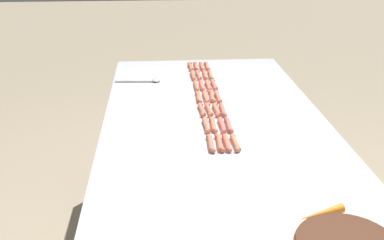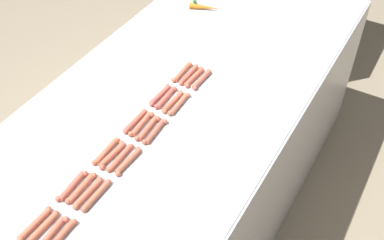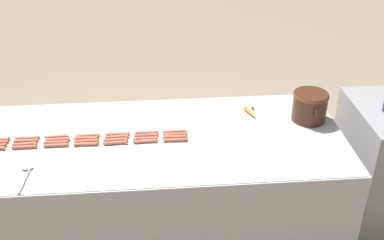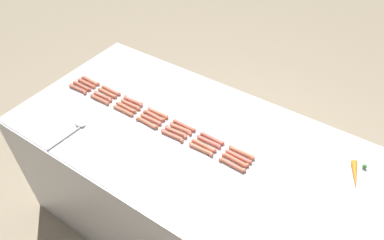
{
  "view_description": "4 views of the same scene",
  "coord_description": "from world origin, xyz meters",
  "px_view_note": "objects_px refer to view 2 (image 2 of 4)",
  "views": [
    {
      "loc": [
        0.27,
        1.91,
        1.79
      ],
      "look_at": [
        0.13,
        0.11,
        1.03
      ],
      "focal_mm": 44.2,
      "sensor_mm": 36.0,
      "label": 1
    },
    {
      "loc": [
        0.87,
        -1.37,
        2.29
      ],
      "look_at": [
        0.15,
        -0.12,
        0.91
      ],
      "focal_mm": 44.67,
      "sensor_mm": 36.0,
      "label": 2
    },
    {
      "loc": [
        2.68,
        -0.0,
        2.62
      ],
      "look_at": [
        -0.11,
        0.24,
        0.98
      ],
      "focal_mm": 45.29,
      "sensor_mm": 36.0,
      "label": 3
    },
    {
      "loc": [
        1.15,
        0.6,
        2.36
      ],
      "look_at": [
        -0.08,
        -0.22,
        0.96
      ],
      "focal_mm": 32.84,
      "sensor_mm": 36.0,
      "label": 4
    }
  ],
  "objects_px": {
    "hot_dog_9": "(81,188)",
    "hot_dog_27": "(202,79)",
    "hot_dog_22": "(60,237)",
    "hot_dog_23": "(96,195)",
    "hot_dog_12": "(166,98)",
    "hot_dog_24": "(128,161)",
    "hot_dog_17": "(120,158)",
    "hot_dog_13": "(189,75)",
    "hot_dog_19": "(173,102)",
    "hot_dog_11": "(141,124)",
    "hot_dog_10": "(112,155)",
    "hot_dog_20": "(194,77)",
    "hot_dog_6": "(182,72)",
    "hot_dog_18": "(148,128)",
    "hot_dog_8": "(42,229)",
    "hot_dog_2": "(72,186)",
    "carrot": "(204,7)",
    "hot_dog_5": "(160,95)",
    "hot_dog_3": "(106,151)",
    "hot_dog_16": "(88,193)",
    "hot_dog_15": "(51,234)",
    "hot_dog_26": "(179,104)",
    "hot_dog_4": "(135,121)",
    "hot_dog_1": "(34,224)"
  },
  "relations": [
    {
      "from": "hot_dog_11",
      "to": "hot_dog_8",
      "type": "bearing_deg",
      "value": -90.23
    },
    {
      "from": "hot_dog_11",
      "to": "hot_dog_20",
      "type": "height_order",
      "value": "same"
    },
    {
      "from": "hot_dog_4",
      "to": "hot_dog_5",
      "type": "bearing_deg",
      "value": 90.42
    },
    {
      "from": "hot_dog_24",
      "to": "hot_dog_12",
      "type": "bearing_deg",
      "value": 100.89
    },
    {
      "from": "hot_dog_17",
      "to": "hot_dog_24",
      "type": "xyz_separation_m",
      "value": [
        0.04,
        0.0,
        0.0
      ]
    },
    {
      "from": "hot_dog_9",
      "to": "hot_dog_17",
      "type": "height_order",
      "value": "same"
    },
    {
      "from": "hot_dog_12",
      "to": "hot_dog_24",
      "type": "xyz_separation_m",
      "value": [
        0.07,
        -0.38,
        0.0
      ]
    },
    {
      "from": "hot_dog_19",
      "to": "hot_dog_13",
      "type": "bearing_deg",
      "value": 100.12
    },
    {
      "from": "hot_dog_5",
      "to": "hot_dog_3",
      "type": "bearing_deg",
      "value": -89.91
    },
    {
      "from": "hot_dog_13",
      "to": "carrot",
      "type": "xyz_separation_m",
      "value": [
        -0.23,
        0.55,
        0.0
      ]
    },
    {
      "from": "hot_dog_2",
      "to": "hot_dog_16",
      "type": "bearing_deg",
      "value": 3.94
    },
    {
      "from": "hot_dog_12",
      "to": "hot_dog_27",
      "type": "height_order",
      "value": "same"
    },
    {
      "from": "hot_dog_11",
      "to": "hot_dog_24",
      "type": "distance_m",
      "value": 0.21
    },
    {
      "from": "hot_dog_11",
      "to": "hot_dog_10",
      "type": "bearing_deg",
      "value": -90.04
    },
    {
      "from": "hot_dog_3",
      "to": "hot_dog_9",
      "type": "relative_size",
      "value": 1.0
    },
    {
      "from": "hot_dog_11",
      "to": "hot_dog_27",
      "type": "xyz_separation_m",
      "value": [
        0.07,
        0.38,
        0.0
      ]
    },
    {
      "from": "hot_dog_17",
      "to": "hot_dog_22",
      "type": "height_order",
      "value": "same"
    },
    {
      "from": "hot_dog_13",
      "to": "hot_dog_19",
      "type": "relative_size",
      "value": 1.0
    },
    {
      "from": "hot_dog_9",
      "to": "hot_dog_13",
      "type": "relative_size",
      "value": 1.0
    },
    {
      "from": "hot_dog_20",
      "to": "hot_dog_27",
      "type": "relative_size",
      "value": 1.0
    },
    {
      "from": "hot_dog_18",
      "to": "hot_dog_26",
      "type": "bearing_deg",
      "value": 80.15
    },
    {
      "from": "hot_dog_13",
      "to": "hot_dog_26",
      "type": "bearing_deg",
      "value": -71.09
    },
    {
      "from": "hot_dog_13",
      "to": "hot_dog_15",
      "type": "bearing_deg",
      "value": -87.94
    },
    {
      "from": "hot_dog_6",
      "to": "carrot",
      "type": "height_order",
      "value": "carrot"
    },
    {
      "from": "hot_dog_23",
      "to": "hot_dog_18",
      "type": "bearing_deg",
      "value": 94.85
    },
    {
      "from": "hot_dog_9",
      "to": "hot_dog_27",
      "type": "xyz_separation_m",
      "value": [
        0.07,
        0.76,
        0.0
      ]
    },
    {
      "from": "hot_dog_15",
      "to": "hot_dog_12",
      "type": "bearing_deg",
      "value": 92.9
    },
    {
      "from": "carrot",
      "to": "hot_dog_2",
      "type": "bearing_deg",
      "value": -81.9
    },
    {
      "from": "hot_dog_3",
      "to": "carrot",
      "type": "distance_m",
      "value": 1.14
    },
    {
      "from": "hot_dog_6",
      "to": "hot_dog_10",
      "type": "height_order",
      "value": "same"
    },
    {
      "from": "hot_dog_22",
      "to": "hot_dog_23",
      "type": "height_order",
      "value": "same"
    },
    {
      "from": "hot_dog_13",
      "to": "hot_dog_11",
      "type": "bearing_deg",
      "value": -90.45
    },
    {
      "from": "hot_dog_2",
      "to": "hot_dog_16",
      "type": "relative_size",
      "value": 1.0
    },
    {
      "from": "hot_dog_9",
      "to": "hot_dog_22",
      "type": "xyz_separation_m",
      "value": [
        0.07,
        -0.2,
        0.0
      ]
    },
    {
      "from": "hot_dog_16",
      "to": "hot_dog_5",
      "type": "bearing_deg",
      "value": 96.8
    },
    {
      "from": "hot_dog_8",
      "to": "hot_dog_6",
      "type": "bearing_deg",
      "value": 91.82
    },
    {
      "from": "hot_dog_12",
      "to": "hot_dog_24",
      "type": "relative_size",
      "value": 1.0
    },
    {
      "from": "hot_dog_5",
      "to": "hot_dog_27",
      "type": "distance_m",
      "value": 0.21
    },
    {
      "from": "hot_dog_13",
      "to": "hot_dog_15",
      "type": "height_order",
      "value": "same"
    },
    {
      "from": "hot_dog_2",
      "to": "carrot",
      "type": "relative_size",
      "value": 0.9
    },
    {
      "from": "hot_dog_9",
      "to": "hot_dog_22",
      "type": "bearing_deg",
      "value": -70.0
    },
    {
      "from": "hot_dog_10",
      "to": "hot_dog_23",
      "type": "bearing_deg",
      "value": -69.39
    },
    {
      "from": "hot_dog_6",
      "to": "hot_dog_8",
      "type": "distance_m",
      "value": 0.96
    },
    {
      "from": "hot_dog_9",
      "to": "hot_dog_23",
      "type": "relative_size",
      "value": 1.0
    },
    {
      "from": "hot_dog_1",
      "to": "hot_dog_18",
      "type": "distance_m",
      "value": 0.58
    },
    {
      "from": "hot_dog_11",
      "to": "hot_dog_19",
      "type": "height_order",
      "value": "same"
    },
    {
      "from": "hot_dog_17",
      "to": "hot_dog_23",
      "type": "distance_m",
      "value": 0.19
    },
    {
      "from": "hot_dog_11",
      "to": "hot_dog_2",
      "type": "bearing_deg",
      "value": -95.06
    },
    {
      "from": "hot_dog_1",
      "to": "hot_dog_2",
      "type": "height_order",
      "value": "same"
    },
    {
      "from": "hot_dog_27",
      "to": "hot_dog_2",
      "type": "bearing_deg",
      "value": -97.87
    }
  ]
}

